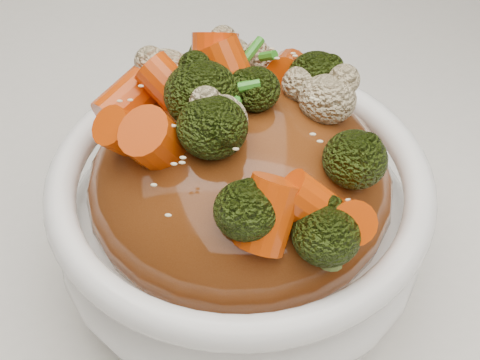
# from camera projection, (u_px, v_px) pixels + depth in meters

# --- Properties ---
(tablecloth) EXTENTS (1.20, 0.80, 0.04)m
(tablecloth) POSITION_uv_depth(u_px,v_px,m) (298.00, 296.00, 0.42)
(tablecloth) COLOR silver
(tablecloth) RESTS_ON dining_table
(bowl) EXTENTS (0.24, 0.24, 0.08)m
(bowl) POSITION_uv_depth(u_px,v_px,m) (240.00, 218.00, 0.38)
(bowl) COLOR white
(bowl) RESTS_ON tablecloth
(sauce_base) EXTENTS (0.19, 0.19, 0.09)m
(sauce_base) POSITION_uv_depth(u_px,v_px,m) (240.00, 184.00, 0.36)
(sauce_base) COLOR #5F2D10
(sauce_base) RESTS_ON bowl
(carrots) EXTENTS (0.19, 0.19, 0.05)m
(carrots) POSITION_uv_depth(u_px,v_px,m) (240.00, 97.00, 0.32)
(carrots) COLOR #D04206
(carrots) RESTS_ON sauce_base
(broccoli) EXTENTS (0.19, 0.19, 0.04)m
(broccoli) POSITION_uv_depth(u_px,v_px,m) (240.00, 99.00, 0.32)
(broccoli) COLOR black
(broccoli) RESTS_ON sauce_base
(cauliflower) EXTENTS (0.19, 0.19, 0.03)m
(cauliflower) POSITION_uv_depth(u_px,v_px,m) (240.00, 102.00, 0.32)
(cauliflower) COLOR beige
(cauliflower) RESTS_ON sauce_base
(scallions) EXTENTS (0.14, 0.14, 0.02)m
(scallions) POSITION_uv_depth(u_px,v_px,m) (240.00, 95.00, 0.32)
(scallions) COLOR #2D821E
(scallions) RESTS_ON sauce_base
(sesame_seeds) EXTENTS (0.17, 0.17, 0.01)m
(sesame_seeds) POSITION_uv_depth(u_px,v_px,m) (240.00, 95.00, 0.32)
(sesame_seeds) COLOR beige
(sesame_seeds) RESTS_ON sauce_base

